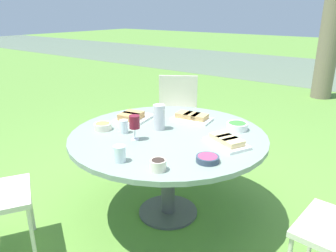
# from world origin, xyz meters

# --- Properties ---
(ground_plane) EXTENTS (40.00, 40.00, 0.00)m
(ground_plane) POSITION_xyz_m (0.00, 0.00, 0.00)
(ground_plane) COLOR #5B8C38
(dining_table) EXTENTS (1.49, 1.49, 0.70)m
(dining_table) POSITION_xyz_m (0.00, 0.00, 0.62)
(dining_table) COLOR #4C4C51
(dining_table) RESTS_ON ground_plane
(chair_near_right) EXTENTS (0.60, 0.59, 0.89)m
(chair_near_right) POSITION_xyz_m (-0.66, 1.05, 0.52)
(chair_near_right) COLOR beige
(chair_near_right) RESTS_ON ground_plane
(water_pitcher) EXTENTS (0.10, 0.09, 0.20)m
(water_pitcher) POSITION_xyz_m (-0.11, 0.03, 0.80)
(water_pitcher) COLOR silver
(water_pitcher) RESTS_ON dining_table
(wine_glass) EXTENTS (0.08, 0.08, 0.18)m
(wine_glass) POSITION_xyz_m (-0.11, -0.25, 0.83)
(wine_glass) COLOR silver
(wine_glass) RESTS_ON dining_table
(platter_bread_main) EXTENTS (0.30, 0.37, 0.07)m
(platter_bread_main) POSITION_xyz_m (-0.43, 0.07, 0.73)
(platter_bread_main) COLOR white
(platter_bread_main) RESTS_ON dining_table
(platter_charcuterie) EXTENTS (0.35, 0.24, 0.06)m
(platter_charcuterie) POSITION_xyz_m (-0.03, 0.37, 0.73)
(platter_charcuterie) COLOR white
(platter_charcuterie) RESTS_ON dining_table
(platter_sandwich_side) EXTENTS (0.36, 0.30, 0.06)m
(platter_sandwich_side) POSITION_xyz_m (0.46, 0.07, 0.73)
(platter_sandwich_side) COLOR white
(platter_sandwich_side) RESTS_ON dining_table
(bowl_fries) EXTENTS (0.14, 0.14, 0.05)m
(bowl_fries) POSITION_xyz_m (-0.46, -0.24, 0.73)
(bowl_fries) COLOR beige
(bowl_fries) RESTS_ON dining_table
(bowl_salad) EXTENTS (0.16, 0.16, 0.06)m
(bowl_salad) POSITION_xyz_m (0.38, 0.39, 0.73)
(bowl_salad) COLOR white
(bowl_salad) RESTS_ON dining_table
(bowl_olives) EXTENTS (0.10, 0.10, 0.07)m
(bowl_olives) POSITION_xyz_m (0.32, -0.52, 0.74)
(bowl_olives) COLOR beige
(bowl_olives) RESTS_ON dining_table
(bowl_dip_red) EXTENTS (0.14, 0.14, 0.04)m
(bowl_dip_red) POSITION_xyz_m (0.49, -0.24, 0.72)
(bowl_dip_red) COLOR #334256
(bowl_dip_red) RESTS_ON dining_table
(cup_water_near) EXTENTS (0.08, 0.08, 0.10)m
(cup_water_near) POSITION_xyz_m (0.05, -0.57, 0.75)
(cup_water_near) COLOR silver
(cup_water_near) RESTS_ON dining_table
(cup_water_far) EXTENTS (0.06, 0.06, 0.10)m
(cup_water_far) POSITION_xyz_m (-0.28, -0.19, 0.75)
(cup_water_far) COLOR silver
(cup_water_far) RESTS_ON dining_table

